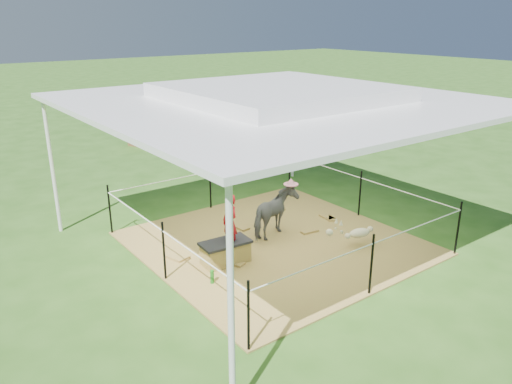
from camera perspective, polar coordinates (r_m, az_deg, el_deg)
ground at (r=9.29m, az=2.23°, el=-5.93°), size 90.00×90.00×0.00m
hay_patch at (r=9.29m, az=2.23°, el=-5.85°), size 4.60×4.60×0.03m
canopy_tent at (r=8.51m, az=2.47°, el=10.71°), size 6.30×6.30×2.90m
rope_fence at (r=9.04m, az=2.28°, el=-2.24°), size 4.54×4.54×1.00m
straw_bale at (r=8.49m, az=-3.50°, el=-7.00°), size 0.81×0.45×0.35m
dark_cloth at (r=8.40m, az=-3.53°, el=-5.80°), size 0.87×0.50×0.04m
woman at (r=8.27m, az=-3.02°, el=-2.80°), size 0.25×0.36×0.94m
green_bottle at (r=7.92m, az=-5.04°, el=-9.62°), size 0.07×0.07×0.22m
pony at (r=9.38m, az=2.19°, el=-2.46°), size 1.18×0.85×0.91m
pink_hat at (r=9.20m, az=2.23°, el=0.56°), size 0.28×0.28×0.13m
foal at (r=9.22m, az=11.76°, el=-4.43°), size 1.11×0.77×0.56m
trash_barrel at (r=16.53m, az=-2.01°, el=7.00°), size 0.67×0.67×0.89m
picnic_table_near at (r=16.97m, az=-11.36°, el=6.69°), size 2.15×1.92×0.74m
picnic_table_far at (r=19.45m, az=-3.31°, el=8.65°), size 1.93×1.45×0.77m
distant_person at (r=16.63m, az=-8.89°, el=7.54°), size 0.73×0.63×1.29m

